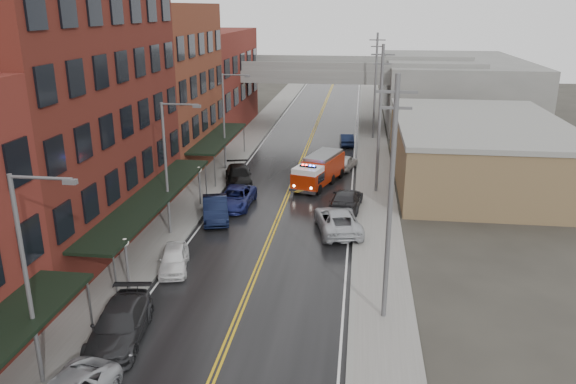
{
  "coord_description": "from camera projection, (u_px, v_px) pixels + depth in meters",
  "views": [
    {
      "loc": [
        5.66,
        -9.89,
        14.73
      ],
      "look_at": [
        1.09,
        25.2,
        3.0
      ],
      "focal_mm": 35.0,
      "sensor_mm": 36.0,
      "label": 1
    }
  ],
  "objects": [
    {
      "name": "road",
      "position": [
        282.0,
        209.0,
        42.88
      ],
      "size": [
        11.0,
        160.0,
        0.02
      ],
      "primitive_type": "cube",
      "color": "black",
      "rests_on": "ground"
    },
    {
      "name": "sidewalk_left",
      "position": [
        189.0,
        204.0,
        43.75
      ],
      "size": [
        3.0,
        160.0,
        0.15
      ],
      "primitive_type": "cube",
      "color": "slate",
      "rests_on": "ground"
    },
    {
      "name": "sidewalk_right",
      "position": [
        378.0,
        212.0,
        41.96
      ],
      "size": [
        3.0,
        160.0,
        0.15
      ],
      "primitive_type": "cube",
      "color": "slate",
      "rests_on": "ground"
    },
    {
      "name": "curb_left",
      "position": [
        210.0,
        205.0,
        43.55
      ],
      "size": [
        0.3,
        160.0,
        0.15
      ],
      "primitive_type": "cube",
      "color": "gray",
      "rests_on": "ground"
    },
    {
      "name": "curb_right",
      "position": [
        356.0,
        211.0,
        42.16
      ],
      "size": [
        0.3,
        160.0,
        0.15
      ],
      "primitive_type": "cube",
      "color": "gray",
      "rests_on": "ground"
    },
    {
      "name": "brick_building_b",
      "position": [
        56.0,
        103.0,
        35.09
      ],
      "size": [
        9.0,
        20.0,
        18.0
      ],
      "primitive_type": "cube",
      "color": "#4F1915",
      "rests_on": "ground"
    },
    {
      "name": "brick_building_c",
      "position": [
        156.0,
        88.0,
        52.03
      ],
      "size": [
        9.0,
        15.0,
        15.0
      ],
      "primitive_type": "cube",
      "color": "brown",
      "rests_on": "ground"
    },
    {
      "name": "brick_building_far",
      "position": [
        207.0,
        81.0,
        68.98
      ],
      "size": [
        9.0,
        20.0,
        12.0
      ],
      "primitive_type": "cube",
      "color": "maroon",
      "rests_on": "ground"
    },
    {
      "name": "tan_building",
      "position": [
        477.0,
        152.0,
        49.54
      ],
      "size": [
        14.0,
        22.0,
        5.0
      ],
      "primitive_type": "cube",
      "color": "brown",
      "rests_on": "ground"
    },
    {
      "name": "right_far_block",
      "position": [
        452.0,
        88.0,
        77.06
      ],
      "size": [
        18.0,
        30.0,
        8.0
      ],
      "primitive_type": "cube",
      "color": "slate",
      "rests_on": "ground"
    },
    {
      "name": "awning_1",
      "position": [
        152.0,
        197.0,
        36.27
      ],
      "size": [
        2.6,
        18.0,
        3.09
      ],
      "color": "black",
      "rests_on": "ground"
    },
    {
      "name": "awning_2",
      "position": [
        219.0,
        138.0,
        52.74
      ],
      "size": [
        2.6,
        13.0,
        3.09
      ],
      "color": "black",
      "rests_on": "ground"
    },
    {
      "name": "globe_lamp_1",
      "position": [
        126.0,
        253.0,
        29.76
      ],
      "size": [
        0.44,
        0.44,
        3.12
      ],
      "color": "#59595B",
      "rests_on": "ground"
    },
    {
      "name": "globe_lamp_2",
      "position": [
        199.0,
        177.0,
        42.94
      ],
      "size": [
        0.44,
        0.44,
        3.12
      ],
      "color": "#59595B",
      "rests_on": "ground"
    },
    {
      "name": "street_lamp_0",
      "position": [
        31.0,
        270.0,
        21.34
      ],
      "size": [
        2.64,
        0.22,
        9.0
      ],
      "color": "#59595B",
      "rests_on": "ground"
    },
    {
      "name": "street_lamp_1",
      "position": [
        169.0,
        161.0,
        36.4
      ],
      "size": [
        2.64,
        0.22,
        9.0
      ],
      "color": "#59595B",
      "rests_on": "ground"
    },
    {
      "name": "street_lamp_2",
      "position": [
        226.0,
        116.0,
        51.46
      ],
      "size": [
        2.64,
        0.22,
        9.0
      ],
      "color": "#59595B",
      "rests_on": "ground"
    },
    {
      "name": "utility_pole_0",
      "position": [
        391.0,
        198.0,
        25.89
      ],
      "size": [
        1.8,
        0.24,
        12.0
      ],
      "color": "#59595B",
      "rests_on": "ground"
    },
    {
      "name": "utility_pole_1",
      "position": [
        380.0,
        118.0,
        44.72
      ],
      "size": [
        1.8,
        0.24,
        12.0
      ],
      "color": "#59595B",
      "rests_on": "ground"
    },
    {
      "name": "utility_pole_2",
      "position": [
        375.0,
        85.0,
        63.54
      ],
      "size": [
        1.8,
        0.24,
        12.0
      ],
      "color": "#59595B",
      "rests_on": "ground"
    },
    {
      "name": "overpass",
      "position": [
        317.0,
        79.0,
        71.12
      ],
      "size": [
        40.0,
        10.0,
        7.5
      ],
      "color": "slate",
      "rests_on": "ground"
    },
    {
      "name": "fire_truck",
      "position": [
        319.0,
        170.0,
        48.2
      ],
      "size": [
        4.39,
        7.36,
        2.56
      ],
      "rotation": [
        0.0,
        0.0,
        -0.31
      ],
      "color": "#911D06",
      "rests_on": "ground"
    },
    {
      "name": "parked_car_left_3",
      "position": [
        120.0,
        324.0,
        25.82
      ],
      "size": [
        3.05,
        5.86,
        1.62
      ],
      "primitive_type": "imported",
      "rotation": [
        0.0,
        0.0,
        0.14
      ],
      "color": "#262628",
      "rests_on": "ground"
    },
    {
      "name": "parked_car_left_4",
      "position": [
        174.0,
        259.0,
        32.83
      ],
      "size": [
        2.5,
        4.29,
        1.37
      ],
      "primitive_type": "imported",
      "rotation": [
        0.0,
        0.0,
        0.23
      ],
      "color": "white",
      "rests_on": "ground"
    },
    {
      "name": "parked_car_left_5",
      "position": [
        215.0,
        209.0,
        40.54
      ],
      "size": [
        3.07,
        5.27,
        1.64
      ],
      "primitive_type": "imported",
      "rotation": [
        0.0,
        0.0,
        0.28
      ],
      "color": "black",
      "rests_on": "ground"
    },
    {
      "name": "parked_car_left_6",
      "position": [
        236.0,
        198.0,
        43.18
      ],
      "size": [
        2.55,
        5.32,
        1.46
      ],
      "primitive_type": "imported",
      "rotation": [
        0.0,
        0.0,
        -0.02
      ],
      "color": "navy",
      "rests_on": "ground"
    },
    {
      "name": "parked_car_left_7",
      "position": [
        238.0,
        176.0,
        48.51
      ],
      "size": [
        3.51,
        5.86,
        1.59
      ],
      "primitive_type": "imported",
      "rotation": [
        0.0,
        0.0,
        0.25
      ],
      "color": "black",
      "rests_on": "ground"
    },
    {
      "name": "parked_car_right_0",
      "position": [
        338.0,
        220.0,
        38.38
      ],
      "size": [
        3.91,
        6.32,
        1.63
      ],
      "primitive_type": "imported",
      "rotation": [
        0.0,
        0.0,
        3.36
      ],
      "color": "#B2B5BB",
      "rests_on": "ground"
    },
    {
      "name": "parked_car_right_1",
      "position": [
        346.0,
        200.0,
        42.57
      ],
      "size": [
        2.7,
        5.58,
        1.56
      ],
      "primitive_type": "imported",
      "rotation": [
        0.0,
        0.0,
        3.05
      ],
      "color": "#242426",
      "rests_on": "ground"
    },
    {
      "name": "parked_car_right_2",
      "position": [
        345.0,
        162.0,
        53.23
      ],
      "size": [
        2.65,
        4.28,
        1.36
      ],
      "primitive_type": "imported",
      "rotation": [
        0.0,
        0.0,
        2.86
      ],
      "color": "silver",
      "rests_on": "ground"
    },
    {
      "name": "parked_car_right_3",
      "position": [
        347.0,
        139.0,
        62.38
      ],
      "size": [
        1.78,
        4.15,
        1.33
      ],
      "primitive_type": "imported",
      "rotation": [
        0.0,
        0.0,
        3.24
      ],
      "color": "black",
      "rests_on": "ground"
    }
  ]
}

